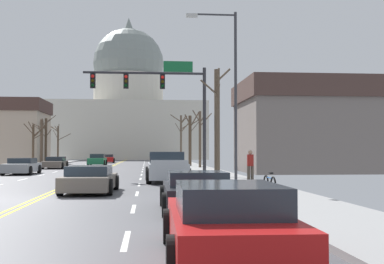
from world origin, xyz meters
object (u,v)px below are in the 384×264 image
Objects in this scene: pickup_truck_near_00 at (167,168)px; sedan_near_02 at (196,192)px; pedestrian_00 at (250,164)px; sedan_oncoming_03 at (108,159)px; sedan_oncoming_02 at (97,160)px; sedan_oncoming_01 at (55,163)px; street_lamp_right at (229,81)px; signal_gantry at (162,92)px; bicycle_parked at (270,185)px; sedan_near_01 at (90,180)px; sedan_oncoming_00 at (22,166)px; sedan_near_03 at (226,223)px.

pickup_truck_near_00 is 1.24× the size of sedan_near_02.
pickup_truck_near_00 is 4.85m from pedestrian_00.
sedan_oncoming_02 is at bearing -91.15° from sedan_oncoming_03.
pickup_truck_near_00 is 23.68m from sedan_oncoming_01.
signal_gantry is at bearing 110.38° from street_lamp_right.
sedan_near_02 is (0.45, -17.80, -4.94)m from signal_gantry.
bicycle_parked is (2.97, 3.34, -0.05)m from sedan_near_02.
pedestrian_00 is (3.89, 11.04, 0.49)m from sedan_near_02.
bicycle_parked is (9.95, -53.47, -0.08)m from sedan_oncoming_03.
pickup_truck_near_00 reaches higher than sedan_near_01.
pedestrian_00 is (11.11, -33.74, 0.42)m from sedan_oncoming_02.
pickup_truck_near_00 is 1.17× the size of sedan_oncoming_02.
sedan_oncoming_02 reaches higher than sedan_oncoming_00.
sedan_oncoming_00 is (-6.81, 16.69, 0.03)m from sedan_near_01.
signal_gantry reaches higher than sedan_near_03.
sedan_near_03 is 0.99× the size of sedan_oncoming_03.
bicycle_parked is at bearing -25.66° from sedan_near_01.
sedan_near_01 is 8.87m from pedestrian_00.
sedan_oncoming_03 is at bearing 98.74° from pickup_truck_near_00.
sedan_oncoming_00 is 24.09m from bicycle_parked.
sedan_oncoming_01 is (-9.83, 17.12, -4.94)m from signal_gantry.
sedan_oncoming_02 is 2.53× the size of bicycle_parked.
bicycle_parked is (3.28, -10.10, -0.26)m from pickup_truck_near_00.
pickup_truck_near_00 is at bearing 91.35° from sedan_near_02.
sedan_near_02 is 36.40m from sedan_oncoming_01.
sedan_oncoming_01 is (-9.96, 21.48, -0.20)m from pickup_truck_near_00.
sedan_oncoming_01 is (-12.84, 25.24, -4.56)m from street_lamp_right.
sedan_near_03 is 31.42m from sedan_oncoming_00.
sedan_oncoming_03 is (3.29, 21.88, 0.02)m from sedan_oncoming_01.
street_lamp_right is at bearing -74.40° from sedan_oncoming_02.
sedan_oncoming_03 is at bearing 101.46° from street_lamp_right.
sedan_oncoming_03 is at bearing 88.85° from sedan_oncoming_02.
sedan_near_02 reaches higher than bicycle_parked.
sedan_near_03 is at bearing -107.82° from bicycle_parked.
street_lamp_right is at bearing -52.45° from pickup_truck_near_00.
street_lamp_right is 1.84× the size of sedan_near_01.
sedan_near_03 is (3.60, -12.95, 0.04)m from sedan_near_01.
sedan_near_03 is at bearing -76.24° from sedan_oncoming_01.
sedan_oncoming_01 is 34.25m from bicycle_parked.
bicycle_parked is at bearing 48.36° from sedan_near_02.
sedan_oncoming_03 reaches higher than sedan_oncoming_00.
street_lamp_right is (3.01, -8.11, -0.37)m from signal_gantry.
pedestrian_00 is (4.33, -6.77, -4.45)m from signal_gantry.
signal_gantry reaches higher than sedan_oncoming_01.
sedan_near_03 is 1.03× the size of sedan_oncoming_02.
sedan_oncoming_03 is 2.65× the size of bicycle_parked.
sedan_near_02 is 45.36m from sedan_oncoming_02.
sedan_oncoming_02 reaches higher than sedan_oncoming_03.
signal_gantry is 1.71× the size of sedan_near_03.
sedan_near_02 is at bearing -60.24° from sedan_near_01.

